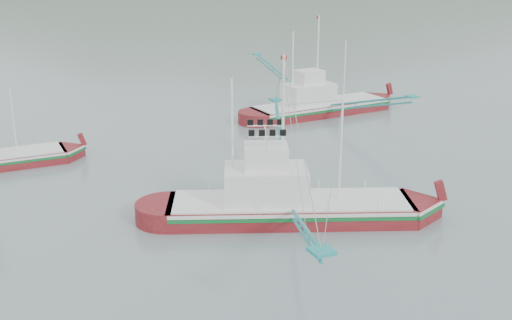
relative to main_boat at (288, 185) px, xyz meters
name	(u,v)px	position (x,y,z in m)	size (l,w,h in m)	color
ground	(296,231)	(-0.46, -1.92, -2.53)	(1200.00, 1200.00, 0.00)	slate
main_boat	(288,185)	(0.00, 0.00, 0.00)	(17.18, 28.94, 12.33)	maroon
bg_boat_right	(319,100)	(17.61, 24.77, -0.90)	(16.46, 29.44, 11.91)	maroon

